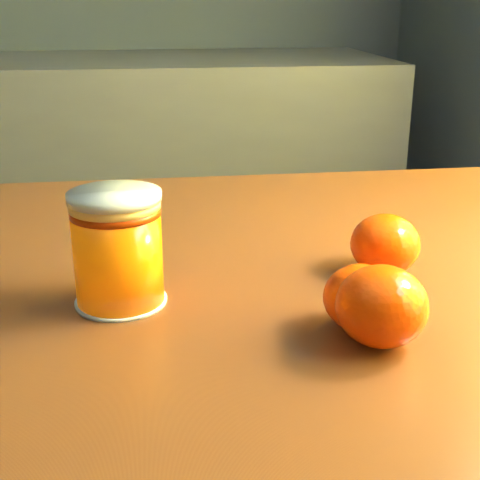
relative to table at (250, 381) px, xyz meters
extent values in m
cube|color=brown|center=(0.00, 0.00, 0.08)|extent=(1.09, 0.76, 0.04)
cylinder|color=#FF6705|center=(-0.12, -0.03, 0.15)|extent=(0.07, 0.07, 0.08)
cylinder|color=#FFCA68|center=(-0.12, -0.03, 0.19)|extent=(0.07, 0.07, 0.01)
cylinder|color=silver|center=(-0.12, -0.03, 0.20)|extent=(0.08, 0.08, 0.00)
ellipsoid|color=#FF4205|center=(0.07, -0.10, 0.13)|extent=(0.08, 0.08, 0.05)
ellipsoid|color=#FF4205|center=(0.13, 0.01, 0.13)|extent=(0.08, 0.08, 0.06)
ellipsoid|color=#FF4205|center=(0.08, -0.12, 0.13)|extent=(0.08, 0.08, 0.06)
camera|label=1|loc=(-0.08, -0.55, 0.35)|focal=50.00mm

